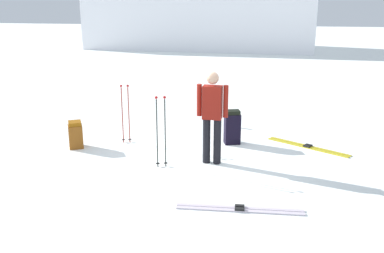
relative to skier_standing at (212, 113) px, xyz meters
The scene contains 10 objects.
ground_plane 1.02m from the skier_standing, behind, with size 80.00×80.00×0.00m, color white.
distant_snow_ridge 19.20m from the skier_standing, 98.85° to the left, with size 12.89×5.00×2.83m, color white.
skier_standing is the anchor object (origin of this frame).
ski_pair_near 2.38m from the skier_standing, 33.05° to the left, with size 1.60×1.09×0.05m.
ski_pair_far 2.15m from the skier_standing, 70.93° to the right, with size 1.86×0.25×0.05m.
backpack_large_dark 1.37m from the skier_standing, 76.65° to the left, with size 0.37×0.32×0.72m.
backpack_bright 2.95m from the skier_standing, behind, with size 0.38×0.40×0.55m.
ski_poles_planted_near 0.96m from the skier_standing, 159.29° to the right, with size 0.21×0.11×1.31m.
ski_poles_planted_far 2.14m from the skier_standing, 154.71° to the left, with size 0.20×0.11×1.24m.
thermos_bottle 2.57m from the skier_standing, 85.89° to the left, with size 0.07×0.07×0.26m, color black.
Camera 1 is at (1.26, -7.66, 2.98)m, focal length 41.76 mm.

